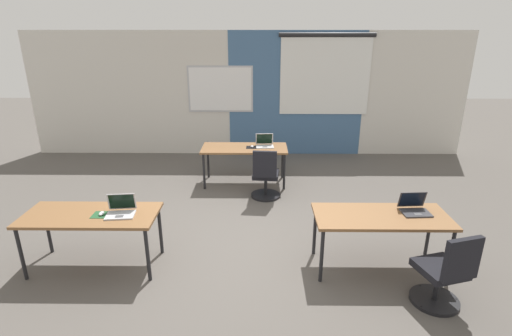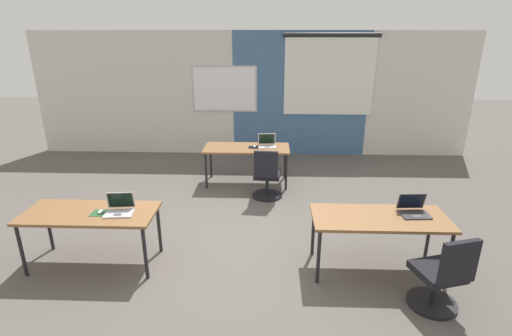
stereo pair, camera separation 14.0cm
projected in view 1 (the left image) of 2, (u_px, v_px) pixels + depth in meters
The scene contains 14 objects.
ground_plane at pixel (239, 241), 5.44m from camera, with size 24.00×24.00×0.00m.
back_wall_assembly at pixel (249, 94), 8.91m from camera, with size 10.00×0.27×2.80m.
desk_near_left at pixel (91, 218), 4.67m from camera, with size 1.60×0.70×0.72m.
desk_near_right at pixel (381, 220), 4.64m from camera, with size 1.60×0.70×0.72m.
desk_far_center at pixel (245, 150), 7.29m from camera, with size 1.60×0.70×0.72m.
laptop_near_right_end at pixel (415, 208), 4.68m from camera, with size 0.35×0.31×0.23m.
chair_near_right_end at pixel (444, 276), 4.05m from camera, with size 0.55×0.60×0.92m.
laptop_far_right at pixel (265, 144), 7.31m from camera, with size 0.35×0.30×0.23m.
mousepad_far_right at pixel (252, 147), 7.26m from camera, with size 0.22×0.19×0.00m.
mouse_far_right at pixel (252, 146), 7.26m from camera, with size 0.06×0.10×0.03m.
chair_far_right at pixel (265, 178), 6.72m from camera, with size 0.52×0.56×0.92m.
laptop_near_left_inner at pixel (121, 210), 4.63m from camera, with size 0.36×0.31×0.23m.
mousepad_near_left_inner at pixel (102, 215), 4.62m from camera, with size 0.22×0.19×0.00m.
mouse_near_left_inner at pixel (102, 213), 4.61m from camera, with size 0.06×0.10×0.03m.
Camera 1 is at (0.29, -4.77, 2.81)m, focal length 27.15 mm.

